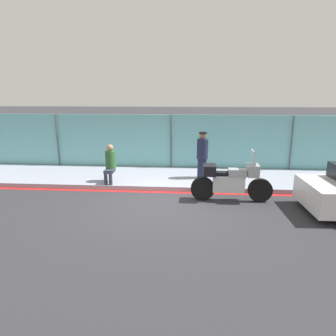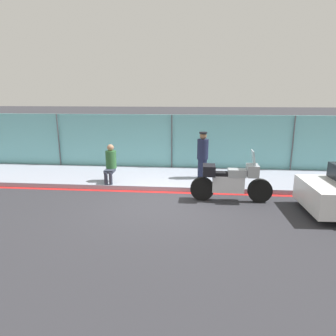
% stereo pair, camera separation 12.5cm
% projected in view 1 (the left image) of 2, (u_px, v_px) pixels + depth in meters
% --- Properties ---
extents(ground_plane, '(120.00, 120.00, 0.00)m').
position_uv_depth(ground_plane, '(162.00, 204.00, 8.66)').
color(ground_plane, '#2D2D33').
extents(sidewalk, '(35.04, 2.67, 0.15)m').
position_uv_depth(sidewalk, '(169.00, 178.00, 11.01)').
color(sidewalk, '#8E93A3').
rests_on(sidewalk, ground_plane).
extents(curb_paint_stripe, '(35.04, 0.18, 0.01)m').
position_uv_depth(curb_paint_stripe, '(165.00, 192.00, 9.65)').
color(curb_paint_stripe, red).
rests_on(curb_paint_stripe, ground_plane).
extents(storefront_fence, '(33.29, 0.17, 2.28)m').
position_uv_depth(storefront_fence, '(171.00, 143.00, 12.13)').
color(storefront_fence, '#6BB2B7').
rests_on(storefront_fence, ground_plane).
extents(motorcycle, '(2.38, 0.52, 1.54)m').
position_uv_depth(motorcycle, '(231.00, 181.00, 8.76)').
color(motorcycle, black).
rests_on(motorcycle, ground_plane).
extents(officer_standing, '(0.39, 0.39, 1.65)m').
position_uv_depth(officer_standing, '(202.00, 155.00, 10.56)').
color(officer_standing, '#191E38').
rests_on(officer_standing, sidewalk).
extents(person_seated_on_curb, '(0.36, 0.66, 1.28)m').
position_uv_depth(person_seated_on_curb, '(110.00, 162.00, 10.11)').
color(person_seated_on_curb, '#2D3342').
rests_on(person_seated_on_curb, sidewalk).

